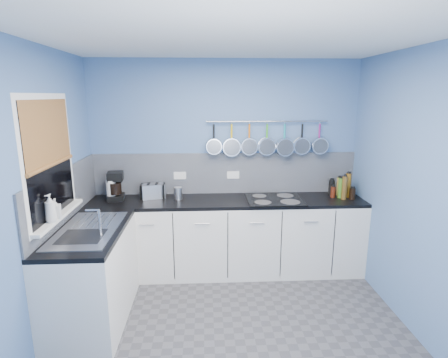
{
  "coord_description": "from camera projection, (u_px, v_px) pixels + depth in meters",
  "views": [
    {
      "loc": [
        -0.24,
        -2.81,
        2.08
      ],
      "look_at": [
        -0.05,
        0.75,
        1.25
      ],
      "focal_mm": 28.82,
      "sensor_mm": 36.0,
      "label": 1
    }
  ],
  "objects": [
    {
      "name": "socket_right",
      "position": [
        233.0,
        175.0,
        4.4
      ],
      "size": [
        0.15,
        0.01,
        0.09
      ],
      "primitive_type": "cube",
      "color": "white",
      "rests_on": "backsplash_back"
    },
    {
      "name": "hob",
      "position": [
        274.0,
        199.0,
        4.17
      ],
      "size": [
        0.64,
        0.57,
        0.01
      ],
      "primitive_type": "cube",
      "color": "black",
      "rests_on": "worktop_back"
    },
    {
      "name": "sink_unit",
      "position": [
        88.0,
        229.0,
        3.24
      ],
      "size": [
        0.5,
        0.95,
        0.01
      ],
      "primitive_type": "cube",
      "color": "silver",
      "rests_on": "worktop_left"
    },
    {
      "name": "cabinet_run_back",
      "position": [
        226.0,
        237.0,
        4.29
      ],
      "size": [
        3.2,
        0.6,
        0.86
      ],
      "primitive_type": "cube",
      "color": "silver",
      "rests_on": "ground"
    },
    {
      "name": "paper_towel",
      "position": [
        111.0,
        190.0,
        4.12
      ],
      "size": [
        0.14,
        0.14,
        0.24
      ],
      "primitive_type": "cylinder",
      "rotation": [
        0.0,
        0.0,
        -0.34
      ],
      "color": "white",
      "rests_on": "worktop_back"
    },
    {
      "name": "condiment_7",
      "position": [
        344.0,
        188.0,
        4.16
      ],
      "size": [
        0.06,
        0.06,
        0.27
      ],
      "primitive_type": "cylinder",
      "color": "brown",
      "rests_on": "worktop_back"
    },
    {
      "name": "socket_left",
      "position": [
        180.0,
        176.0,
        4.37
      ],
      "size": [
        0.15,
        0.01,
        0.09
      ],
      "primitive_type": "cube",
      "color": "white",
      "rests_on": "backsplash_back"
    },
    {
      "name": "worktop_back",
      "position": [
        226.0,
        201.0,
        4.19
      ],
      "size": [
        3.2,
        0.6,
        0.04
      ],
      "primitive_type": "cube",
      "color": "black",
      "rests_on": "cabinet_run_back"
    },
    {
      "name": "window_frame",
      "position": [
        49.0,
        159.0,
        3.08
      ],
      "size": [
        0.01,
        1.0,
        1.1
      ],
      "primitive_type": "cube",
      "color": "white",
      "rests_on": "wall_left"
    },
    {
      "name": "floor",
      "position": [
        234.0,
        334.0,
        3.22
      ],
      "size": [
        3.2,
        3.0,
        0.02
      ],
      "primitive_type": "cube",
      "color": "#47474C",
      "rests_on": "ground"
    },
    {
      "name": "condiment_6",
      "position": [
        352.0,
        194.0,
        4.18
      ],
      "size": [
        0.07,
        0.07,
        0.13
      ],
      "primitive_type": "cylinder",
      "color": "black",
      "rests_on": "worktop_back"
    },
    {
      "name": "condiment_5",
      "position": [
        333.0,
        192.0,
        4.26
      ],
      "size": [
        0.06,
        0.06,
        0.13
      ],
      "primitive_type": "cylinder",
      "color": "#4C190C",
      "rests_on": "worktop_back"
    },
    {
      "name": "condiment_3",
      "position": [
        348.0,
        185.0,
        4.25
      ],
      "size": [
        0.06,
        0.06,
        0.29
      ],
      "primitive_type": "cylinder",
      "color": "#8C5914",
      "rests_on": "worktop_back"
    },
    {
      "name": "toaster",
      "position": [
        153.0,
        191.0,
        4.23
      ],
      "size": [
        0.29,
        0.22,
        0.17
      ],
      "primitive_type": "cube",
      "rotation": [
        0.0,
        0.0,
        0.3
      ],
      "color": "silver",
      "rests_on": "worktop_back"
    },
    {
      "name": "soap_bottle_a",
      "position": [
        50.0,
        208.0,
        2.98
      ],
      "size": [
        0.12,
        0.12,
        0.24
      ],
      "primitive_type": "imported",
      "rotation": [
        0.0,
        0.0,
        -0.36
      ],
      "color": "white",
      "rests_on": "window_sill"
    },
    {
      "name": "cabinet_run_left",
      "position": [
        93.0,
        277.0,
        3.35
      ],
      "size": [
        0.6,
        1.2,
        0.86
      ],
      "primitive_type": "cube",
      "color": "silver",
      "rests_on": "ground"
    },
    {
      "name": "backsplash_left",
      "position": [
        66.0,
        195.0,
        3.46
      ],
      "size": [
        0.02,
        1.8,
        0.5
      ],
      "primitive_type": "cube",
      "color": "#8C919F",
      "rests_on": "wall_left"
    },
    {
      "name": "condiment_0",
      "position": [
        346.0,
        187.0,
        4.35
      ],
      "size": [
        0.06,
        0.06,
        0.19
      ],
      "primitive_type": "cylinder",
      "color": "#265919",
      "rests_on": "worktop_back"
    },
    {
      "name": "window_sill",
      "position": [
        59.0,
        216.0,
        3.2
      ],
      "size": [
        0.1,
        0.98,
        0.03
      ],
      "primitive_type": "cube",
      "color": "white",
      "rests_on": "wall_left"
    },
    {
      "name": "pan_6",
      "position": [
        319.0,
        138.0,
        4.32
      ],
      "size": [
        0.2,
        0.09,
        0.39
      ],
      "primitive_type": null,
      "color": "silver",
      "rests_on": "pot_rail"
    },
    {
      "name": "pan_1",
      "position": [
        232.0,
        139.0,
        4.27
      ],
      "size": [
        0.22,
        0.07,
        0.41
      ],
      "primitive_type": null,
      "color": "silver",
      "rests_on": "pot_rail"
    },
    {
      "name": "coffee_maker",
      "position": [
        115.0,
        186.0,
        4.13
      ],
      "size": [
        0.21,
        0.23,
        0.33
      ],
      "primitive_type": null,
      "rotation": [
        0.0,
        0.0,
        0.13
      ],
      "color": "black",
      "rests_on": "worktop_back"
    },
    {
      "name": "window_glass",
      "position": [
        50.0,
        159.0,
        3.08
      ],
      "size": [
        0.01,
        0.9,
        1.0
      ],
      "primitive_type": "cube",
      "color": "black",
      "rests_on": "wall_left"
    },
    {
      "name": "backsplash_back",
      "position": [
        225.0,
        173.0,
        4.41
      ],
      "size": [
        3.2,
        0.02,
        0.5
      ],
      "primitive_type": "cube",
      "color": "#8C919F",
      "rests_on": "wall_back"
    },
    {
      "name": "condiment_1",
      "position": [
        340.0,
        186.0,
        4.34
      ],
      "size": [
        0.07,
        0.07,
        0.22
      ],
      "primitive_type": "cylinder",
      "color": "olive",
      "rests_on": "worktop_back"
    },
    {
      "name": "condiment_4",
      "position": [
        341.0,
        188.0,
        4.23
      ],
      "size": [
        0.06,
        0.06,
        0.24
      ],
      "primitive_type": "cylinder",
      "color": "#3F721E",
      "rests_on": "worktop_back"
    },
    {
      "name": "pan_3",
      "position": [
        267.0,
        138.0,
        4.29
      ],
      "size": [
        0.21,
        0.07,
        0.4
      ],
      "primitive_type": null,
      "color": "silver",
      "rests_on": "pot_rail"
    },
    {
      "name": "wall_left",
      "position": [
        33.0,
        203.0,
        2.85
      ],
      "size": [
        0.02,
        3.0,
        2.5
      ],
      "primitive_type": "cube",
      "color": "#4F72A7",
      "rests_on": "ground"
    },
    {
      "name": "wall_back",
      "position": [
        225.0,
        165.0,
        4.41
      ],
      "size": [
        3.2,
        0.02,
        2.5
      ],
      "primitive_type": "cube",
      "color": "#4F72A7",
      "rests_on": "ground"
    },
    {
      "name": "pot_rail",
      "position": [
        267.0,
        121.0,
        4.25
      ],
      "size": [
        1.45,
        0.02,
        0.02
      ],
      "primitive_type": "cylinder",
      "rotation": [
        0.0,
        1.57,
        0.0
      ],
      "color": "silver",
      "rests_on": "wall_back"
    },
    {
      "name": "worktop_left",
      "position": [
        89.0,
        232.0,
        3.25
      ],
      "size": [
        0.6,
        1.2,
        0.04
      ],
      "primitive_type": "cube",
      "color": "black",
      "rests_on": "cabinet_run_left"
    },
    {
      "name": "pan_2",
      "position": [
        249.0,
        138.0,
        4.28
      ],
      "size": [
        0.21,
        0.07,
        0.4
      ],
      "primitive_type": null,
      "color": "silver",
      "rests_on": "pot_rail"
    },
    {
      "name": "pan_4",
      "position": [
        284.0,
        139.0,
        4.3
      ],
      "size": [
        0.22,
        0.11,
        0.41
      ],
      "primitive_type": null,
      "color": "silver",
      "rests_on": "pot_rail"
    },
    {
      "name": "condiment_2",
      "position": [
        332.0,
        188.0,
        4.35
      ],
      "size": [
        0.07,
        0.07,
        0.19
      ],
      "primitive_type": "cylinder",
      "color": "black",
      "rests_on": "worktop_back"
    },
    {
      "name": "bamboo_blind",
      "position": [
        48.0,
        133.0,
        3.03
      ],
      "size": [
        0.01,
        0.9,
        0.55
      ],
      "primitive_type": "cube",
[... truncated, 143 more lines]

